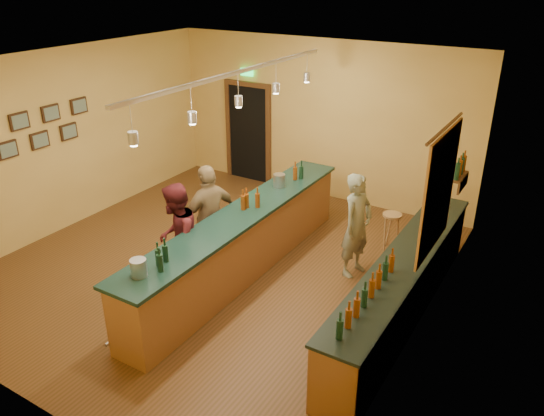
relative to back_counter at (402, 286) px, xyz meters
The scene contains 17 objects.
floor 3.01m from the back_counter, behind, with size 7.00×7.00×0.00m, color #4F3516.
ceiling 4.03m from the back_counter, behind, with size 6.50×7.00×0.02m, color silver.
wall_back 4.59m from the back_counter, 131.80° to the left, with size 6.50×0.02×3.20m, color gold.
wall_front 4.86m from the back_counter, 128.91° to the right, with size 6.50×0.02×3.20m, color gold.
wall_left 6.32m from the back_counter, behind, with size 0.02×7.00×3.20m, color gold.
wall_right 1.16m from the back_counter, 32.52° to the right, with size 0.02×7.00×3.20m, color gold.
doorway 5.75m from the back_counter, 144.79° to the left, with size 1.15×0.09×2.48m.
tapestry 1.41m from the back_counter, 40.29° to the left, with size 0.03×1.40×1.60m, color #A53621.
bottle_shelf 2.10m from the back_counter, 83.32° to the left, with size 0.17×0.55×0.54m.
picture_grid 6.42m from the back_counter, behind, with size 0.06×2.20×0.70m, color #382111, non-canonical shape.
back_counter is the anchor object (origin of this frame).
tasting_bar 2.50m from the back_counter, behind, with size 0.73×5.10×1.38m.
pendant_track 3.53m from the back_counter, behind, with size 0.11×4.60×0.50m.
bartender 1.30m from the back_counter, 143.10° to the left, with size 0.60×0.40×1.66m, color gray.
customer_a 3.23m from the back_counter, 161.14° to the right, with size 0.82×0.64×1.68m, color #59191E.
customer_b 3.07m from the back_counter, behind, with size 1.01×0.42×1.73m, color #997A51.
bar_stool 1.94m from the back_counter, 113.79° to the left, with size 0.32×0.32×0.66m.
Camera 1 is at (4.62, -5.92, 4.44)m, focal length 35.00 mm.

